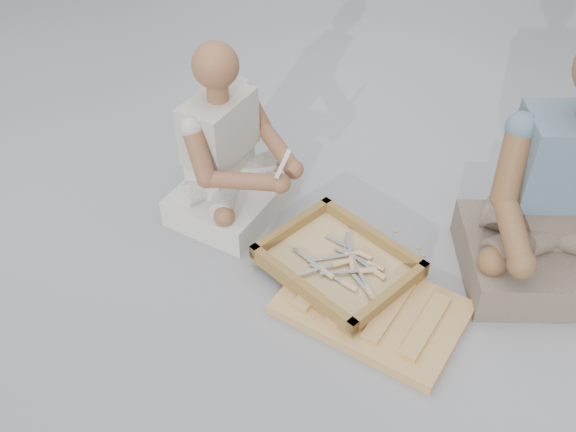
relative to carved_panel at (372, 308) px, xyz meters
The scene contains 32 objects.
ground 0.30m from the carved_panel, 169.36° to the right, with size 60.00×60.00×0.00m, color #A4A5AA.
carved_panel is the anchor object (origin of this frame).
tool_tray 0.23m from the carved_panel, 153.43° to the left, with size 0.65×0.57×0.07m.
chisel_0 0.24m from the carved_panel, behind, with size 0.22×0.08×0.02m.
chisel_1 0.06m from the carved_panel, 167.62° to the left, with size 0.20×0.13×0.02m.
chisel_2 0.07m from the carved_panel, 141.91° to the left, with size 0.17×0.16×0.02m.
chisel_3 0.25m from the carved_panel, 140.57° to the left, with size 0.17×0.16×0.02m.
chisel_4 0.15m from the carved_panel, 134.09° to the left, with size 0.19×0.14×0.02m.
chisel_5 0.14m from the carved_panel, behind, with size 0.22×0.05×0.02m.
chisel_6 0.15m from the carved_panel, 114.34° to the left, with size 0.22×0.08×0.02m.
chisel_7 0.22m from the carved_panel, 159.20° to the left, with size 0.15×0.18×0.02m.
chisel_8 0.25m from the carved_panel, 128.26° to the left, with size 0.22×0.04×0.02m.
chisel_9 0.18m from the carved_panel, 118.69° to the left, with size 0.22×0.03×0.02m.
chisel_10 0.21m from the carved_panel, 140.88° to the left, with size 0.14×0.19×0.02m.
wood_chip_0 0.04m from the carved_panel, 160.38° to the left, with size 0.02×0.01×0.00m, color tan.
wood_chip_1 0.15m from the carved_panel, 76.36° to the left, with size 0.02×0.01×0.00m, color tan.
wood_chip_2 0.24m from the carved_panel, 98.97° to the left, with size 0.02×0.01×0.00m, color tan.
wood_chip_3 0.39m from the carved_panel, 81.75° to the left, with size 0.02×0.01×0.00m, color tan.
wood_chip_4 0.20m from the carved_panel, behind, with size 0.02×0.01×0.00m, color tan.
wood_chip_5 0.41m from the carved_panel, 87.45° to the left, with size 0.02×0.01×0.00m, color tan.
wood_chip_6 0.33m from the carved_panel, 164.60° to the left, with size 0.02×0.01×0.00m, color tan.
wood_chip_7 0.42m from the carved_panel, 133.17° to the left, with size 0.02×0.01×0.00m, color tan.
wood_chip_8 0.15m from the carved_panel, 134.61° to the left, with size 0.02×0.01×0.00m, color tan.
wood_chip_9 0.58m from the carved_panel, 143.31° to the left, with size 0.02×0.01×0.00m, color tan.
wood_chip_10 0.51m from the carved_panel, behind, with size 0.02×0.01×0.00m, color tan.
wood_chip_11 0.48m from the carved_panel, 123.34° to the left, with size 0.02×0.01×0.00m, color tan.
wood_chip_12 0.25m from the carved_panel, 126.75° to the right, with size 0.02×0.01×0.00m, color tan.
wood_chip_13 0.25m from the carved_panel, 155.19° to the right, with size 0.02×0.01×0.00m, color tan.
wood_chip_14 0.47m from the carved_panel, 102.30° to the left, with size 0.02×0.01×0.00m, color tan.
craftsman 0.86m from the carved_panel, 163.95° to the left, with size 0.52×0.51×0.79m.
companion 0.80m from the carved_panel, 47.95° to the left, with size 0.82×0.77×1.01m.
mobile_phone 0.64m from the carved_panel, 160.15° to the left, with size 0.07×0.06×0.12m.
Camera 1 is at (0.83, -1.45, 1.88)m, focal length 40.00 mm.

